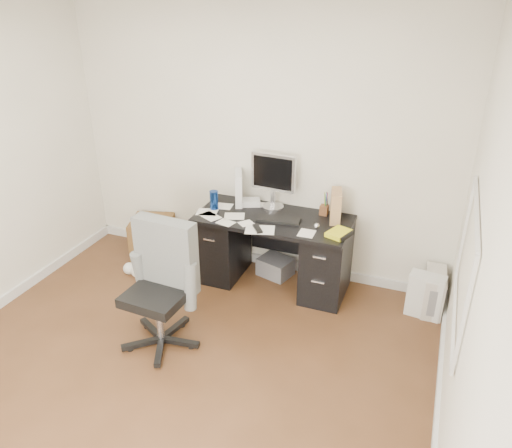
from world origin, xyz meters
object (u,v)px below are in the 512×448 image
Objects in this scene: keyboard at (278,220)px; office_chair at (156,289)px; pc_tower at (433,292)px; wicker_basket at (153,237)px; lcd_monitor at (273,181)px; desk at (273,249)px.

office_chair is (-0.65, -1.18, -0.21)m from keyboard.
office_chair reaches higher than pc_tower.
office_chair is 2.51× the size of wicker_basket.
wicker_basket is (-3.02, -0.02, 0.02)m from pc_tower.
lcd_monitor is 1.32× the size of wicker_basket.
office_chair is at bearing -56.26° from wicker_basket.
desk is 3.43× the size of wicker_basket.
pc_tower is 0.92× the size of wicker_basket.
office_chair reaches higher than keyboard.
keyboard is 1.60m from pc_tower.
desk is 3.73× the size of pc_tower.
keyboard reaches higher than pc_tower.
desk is 1.38m from office_chair.
pc_tower is (1.64, -0.11, -0.84)m from lcd_monitor.
keyboard reaches higher than desk.
lcd_monitor is (-0.08, 0.21, 0.64)m from desk.
office_chair reaches higher than wicker_basket.
lcd_monitor reaches higher than office_chair.
pc_tower is (1.49, 0.16, -0.56)m from keyboard.
lcd_monitor is 0.53× the size of office_chair.
office_chair is (-0.58, -1.24, 0.15)m from desk.
wicker_basket is (-1.46, 0.08, -0.18)m from desk.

